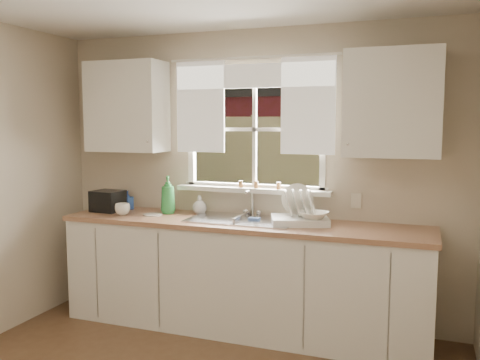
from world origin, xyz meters
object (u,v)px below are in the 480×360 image
(soap_bottle_a, at_px, (168,195))
(black_appliance, at_px, (108,201))
(cup, at_px, (122,209))
(dish_rack, at_px, (299,215))

(soap_bottle_a, bearing_deg, black_appliance, 164.20)
(cup, bearing_deg, black_appliance, 159.48)
(soap_bottle_a, xyz_separation_m, cup, (-0.33, -0.21, -0.12))
(dish_rack, xyz_separation_m, soap_bottle_a, (-1.20, 0.05, 0.09))
(cup, bearing_deg, dish_rack, 13.20)
(dish_rack, distance_m, soap_bottle_a, 1.20)
(dish_rack, bearing_deg, cup, -174.16)
(soap_bottle_a, xyz_separation_m, black_appliance, (-0.57, -0.08, -0.07))
(cup, relative_size, black_appliance, 0.50)
(cup, distance_m, black_appliance, 0.27)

